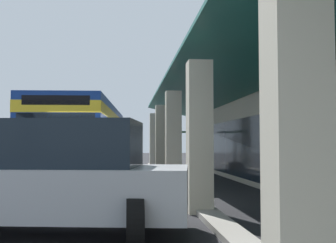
{
  "coord_description": "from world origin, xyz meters",
  "views": [
    {
      "loc": [
        13.33,
        1.04,
        1.57
      ],
      "look_at": [
        -1.77,
        2.48,
        2.37
      ],
      "focal_mm": 45.09,
      "sensor_mm": 36.0,
      "label": 1
    }
  ],
  "objects_px": {
    "transit_bus": "(84,137)",
    "parked_suv_silver": "(47,176)",
    "pedestrian": "(40,171)",
    "potted_palm": "(174,159)"
  },
  "relations": [
    {
      "from": "pedestrian",
      "to": "potted_palm",
      "type": "relative_size",
      "value": 0.71
    },
    {
      "from": "parked_suv_silver",
      "to": "potted_palm",
      "type": "bearing_deg",
      "value": 166.53
    },
    {
      "from": "transit_bus",
      "to": "parked_suv_silver",
      "type": "height_order",
      "value": "transit_bus"
    },
    {
      "from": "transit_bus",
      "to": "pedestrian",
      "type": "bearing_deg",
      "value": -1.45
    },
    {
      "from": "transit_bus",
      "to": "pedestrian",
      "type": "height_order",
      "value": "transit_bus"
    },
    {
      "from": "transit_bus",
      "to": "potted_palm",
      "type": "distance_m",
      "value": 8.37
    },
    {
      "from": "parked_suv_silver",
      "to": "potted_palm",
      "type": "distance_m",
      "value": 17.7
    },
    {
      "from": "potted_palm",
      "to": "transit_bus",
      "type": "bearing_deg",
      "value": -33.19
    },
    {
      "from": "transit_bus",
      "to": "parked_suv_silver",
      "type": "relative_size",
      "value": 2.25
    },
    {
      "from": "pedestrian",
      "to": "potted_palm",
      "type": "bearing_deg",
      "value": 162.24
    }
  ]
}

